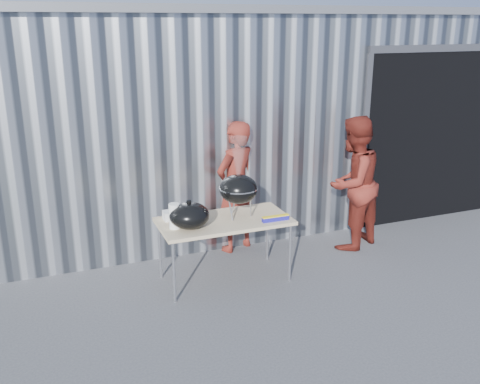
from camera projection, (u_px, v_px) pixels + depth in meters
name	position (u px, v px, depth m)	size (l,w,h in m)	color
ground	(282.00, 308.00, 5.68)	(80.00, 80.00, 0.00)	#414144
building	(219.00, 101.00, 9.60)	(8.20, 6.20, 3.10)	silver
folding_table	(224.00, 223.00, 6.11)	(1.50, 0.75, 0.75)	tan
kettle_grill	(238.00, 182.00, 6.05)	(0.45, 0.45, 0.94)	black
grill_lid	(189.00, 215.00, 5.81)	(0.44, 0.44, 0.32)	black
paper_towels	(174.00, 216.00, 5.80)	(0.12, 0.12, 0.28)	white
white_tub	(172.00, 215.00, 6.09)	(0.20, 0.15, 0.10)	white
foil_box	(275.00, 218.00, 6.05)	(0.32, 0.05, 0.06)	#1A168F
person_cook	(236.00, 187.00, 6.92)	(0.63, 0.41, 1.72)	maroon
person_bystander	(352.00, 183.00, 7.00)	(0.86, 0.67, 1.77)	maroon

